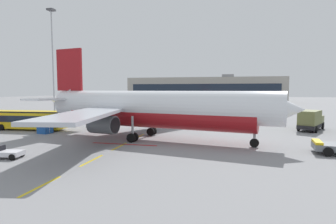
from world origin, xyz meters
The scene contains 8 objects.
ground centered at (40.00, 40.00, 0.00)m, with size 400.00×400.00×0.00m, color gray.
apron_paint_markings centered at (18.00, 36.73, 0.00)m, with size 8.00×93.03×0.01m.
airliner_foreground centered at (20.34, 25.82, 3.95)m, with size 34.74×34.13×12.20m.
apron_shuttle_bus centered at (-1.12, 29.05, 1.75)m, with size 12.19×3.67×3.00m.
ground_power_truck centered at (42.16, 38.70, 1.65)m, with size 5.34×7.32×3.14m.
uld_cargo_container centered at (3.78, 26.69, 0.80)m, with size 1.76×1.72×1.60m.
apron_light_mast_near centered at (-17.87, 58.60, 17.21)m, with size 1.80×1.80×28.07m.
terminal_satellite centered at (15.85, 137.68, 6.30)m, with size 80.07×18.31×14.17m.
Camera 1 is at (30.17, -7.04, 6.36)m, focal length 28.92 mm.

